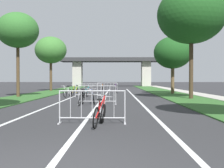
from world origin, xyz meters
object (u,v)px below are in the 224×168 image
crowd_barrier_second (97,95)px  bicycle_orange_2 (102,89)px  crowd_barrier_third (88,90)px  bicycle_teal_0 (86,93)px  tree_left_cypress_far (51,50)px  tree_right_oak_near (191,15)px  bicycle_white_6 (67,93)px  crowd_barrier_fourth (107,88)px  tree_left_pine_far (18,31)px  bicycle_silver_4 (101,110)px  bicycle_red_8 (100,114)px  bicycle_black_1 (82,98)px  bicycle_purple_7 (116,89)px  tree_right_oak_mid (173,53)px  crowd_barrier_nearest (92,107)px  bicycle_blue_5 (93,98)px  bicycle_yellow_3 (75,92)px

crowd_barrier_second → bicycle_orange_2: bearing=91.8°
crowd_barrier_third → bicycle_teal_0: size_ratio=1.25×
tree_left_cypress_far → crowd_barrier_third: (5.63, -11.22, -4.37)m
tree_right_oak_near → bicycle_teal_0: 9.68m
bicycle_white_6 → crowd_barrier_fourth: bearing=-98.9°
tree_left_pine_far → crowd_barrier_second: tree_left_pine_far is taller
tree_right_oak_near → bicycle_silver_4: tree_right_oak_near is taller
tree_right_oak_near → bicycle_red_8: 14.18m
crowd_barrier_fourth → bicycle_orange_2: 0.76m
bicycle_black_1 → bicycle_purple_7: size_ratio=1.00×
crowd_barrier_second → bicycle_black_1: 0.90m
tree_left_cypress_far → crowd_barrier_fourth: bearing=-32.1°
tree_right_oak_mid → crowd_barrier_nearest: bearing=-108.3°
bicycle_blue_5 → bicycle_white_6: 6.67m
bicycle_black_1 → bicycle_silver_4: bearing=-74.5°
crowd_barrier_third → crowd_barrier_fourth: size_ratio=1.00×
bicycle_teal_0 → tree_right_oak_mid: bearing=44.7°
bicycle_black_1 → bicycle_silver_4: (1.37, -5.91, -0.03)m
tree_left_cypress_far → tree_right_oak_mid: bearing=-25.8°
crowd_barrier_second → bicycle_white_6: size_ratio=1.23×
tree_right_oak_mid → bicycle_white_6: tree_right_oak_mid is taller
crowd_barrier_third → bicycle_purple_7: crowd_barrier_third is taller
tree_right_oak_mid → bicycle_silver_4: 19.28m
tree_left_pine_far → tree_left_cypress_far: size_ratio=1.02×
bicycle_yellow_3 → bicycle_blue_5: bicycle_yellow_3 is taller
bicycle_orange_2 → bicycle_purple_7: bearing=142.1°
crowd_barrier_second → tree_right_oak_near: bearing=34.5°
tree_left_cypress_far → bicycle_white_6: (4.01, -11.60, -4.52)m
crowd_barrier_nearest → bicycle_blue_5: 7.26m
bicycle_red_8 → bicycle_blue_5: bearing=105.0°
bicycle_teal_0 → bicycle_orange_2: bicycle_orange_2 is taller
tree_left_pine_far → bicycle_yellow_3: size_ratio=3.90×
tree_right_oak_mid → bicycle_black_1: bearing=-121.0°
tree_right_oak_near → crowd_barrier_third: 9.59m
bicycle_white_6 → bicycle_red_8: size_ratio=1.05×
tree_left_cypress_far → tree_right_oak_mid: (13.26, -6.42, -0.93)m
crowd_barrier_fourth → bicycle_yellow_3: crowd_barrier_fourth is taller
bicycle_silver_4 → bicycle_purple_7: 19.51m
bicycle_teal_0 → bicycle_black_1: size_ratio=0.97×
bicycle_black_1 → crowd_barrier_fourth: bearing=88.9°
bicycle_teal_0 → bicycle_blue_5: bicycle_teal_0 is taller
tree_right_oak_mid → bicycle_yellow_3: 10.48m
tree_left_cypress_far → bicycle_red_8: tree_left_cypress_far is taller
bicycle_black_1 → bicycle_white_6: 7.18m
bicycle_orange_2 → bicycle_silver_4: (1.02, -20.60, -0.03)m
bicycle_black_1 → bicycle_orange_2: (0.35, 14.68, 0.00)m
crowd_barrier_nearest → bicycle_yellow_3: crowd_barrier_nearest is taller
bicycle_purple_7 → bicycle_yellow_3: bearing=56.5°
tree_left_pine_far → bicycle_silver_4: tree_left_pine_far is taller
crowd_barrier_nearest → bicycle_white_6: size_ratio=1.23×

